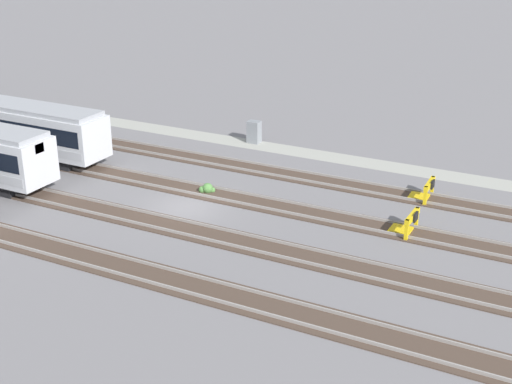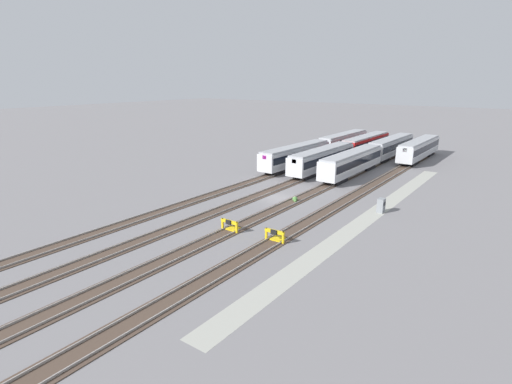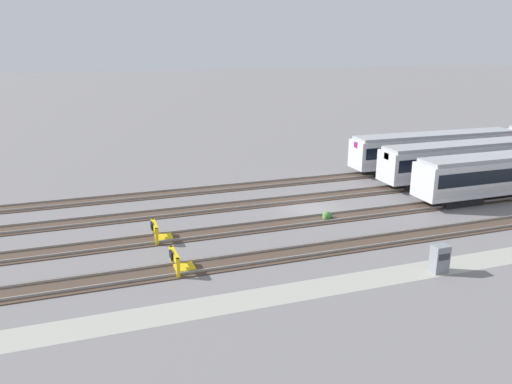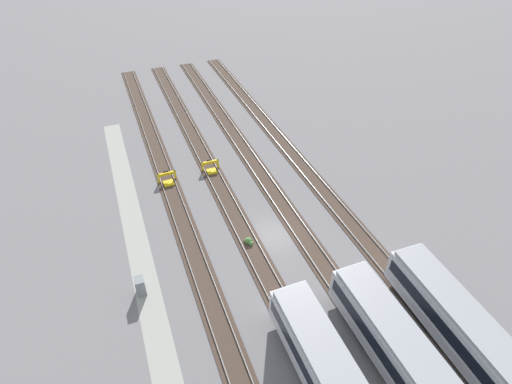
% 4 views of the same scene
% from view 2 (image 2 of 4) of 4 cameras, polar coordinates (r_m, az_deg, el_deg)
% --- Properties ---
extents(ground_plane, '(400.00, 400.00, 0.00)m').
position_cam_2_polar(ground_plane, '(50.03, 3.03, -0.85)').
color(ground_plane, slate).
extents(service_walkway, '(54.00, 2.00, 0.01)m').
position_cam_2_polar(service_walkway, '(44.97, 15.96, -3.39)').
color(service_walkway, '#9E9E93').
rests_on(service_walkway, ground).
extents(rail_track_nearest, '(90.00, 2.23, 0.21)m').
position_cam_2_polar(rail_track_nearest, '(46.56, 10.79, -2.34)').
color(rail_track_nearest, '#47382D').
rests_on(rail_track_nearest, ground).
extents(rail_track_near_inner, '(90.00, 2.24, 0.21)m').
position_cam_2_polar(rail_track_near_inner, '(48.76, 5.49, -1.29)').
color(rail_track_near_inner, '#47382D').
rests_on(rail_track_near_inner, ground).
extents(rail_track_middle, '(90.00, 2.24, 0.21)m').
position_cam_2_polar(rail_track_middle, '(51.36, 0.70, -0.34)').
color(rail_track_middle, '#47382D').
rests_on(rail_track_middle, ground).
extents(rail_track_far_inner, '(90.00, 2.23, 0.21)m').
position_cam_2_polar(rail_track_far_inner, '(54.29, -3.60, 0.52)').
color(rail_track_far_inner, '#47382D').
rests_on(rail_track_far_inner, ground).
extents(subway_car_front_row_leftmost, '(18.02, 2.94, 3.70)m').
position_cam_2_polar(subway_car_front_row_leftmost, '(82.26, 15.43, 6.63)').
color(subway_car_front_row_leftmost, '#B71414').
rests_on(subway_car_front_row_leftmost, ground).
extents(subway_car_front_row_left_inner, '(18.03, 3.03, 3.70)m').
position_cam_2_polar(subway_car_front_row_left_inner, '(80.58, 18.76, 6.19)').
color(subway_car_front_row_left_inner, silver).
rests_on(subway_car_front_row_left_inner, ground).
extents(subway_car_front_row_centre, '(18.01, 2.91, 3.70)m').
position_cam_2_polar(subway_car_front_row_centre, '(63.24, 13.56, 4.15)').
color(subway_car_front_row_centre, silver).
rests_on(subway_car_front_row_centre, ground).
extents(subway_car_front_row_right_inner, '(18.02, 2.94, 3.70)m').
position_cam_2_polar(subway_car_front_row_right_inner, '(79.58, 22.26, 5.74)').
color(subway_car_front_row_right_inner, silver).
rests_on(subway_car_front_row_right_inner, ground).
extents(subway_car_front_row_rightmost, '(18.01, 2.87, 3.70)m').
position_cam_2_polar(subway_car_front_row_rightmost, '(84.48, 12.40, 7.06)').
color(subway_car_front_row_rightmost, silver).
rests_on(subway_car_front_row_rightmost, ground).
extents(subway_car_back_row_leftmost, '(18.00, 2.84, 3.70)m').
position_cam_2_polar(subway_car_back_row_leftmost, '(65.27, 9.48, 4.73)').
color(subway_car_back_row_leftmost, silver).
rests_on(subway_car_back_row_leftmost, ground).
extents(subway_car_back_row_centre, '(18.07, 3.28, 3.70)m').
position_cam_2_polar(subway_car_back_row_centre, '(67.58, 5.73, 5.24)').
color(subway_car_back_row_centre, silver).
rests_on(subway_car_back_row_centre, ground).
extents(bumper_stop_nearest_track, '(1.37, 2.01, 1.22)m').
position_cam_2_polar(bumper_stop_nearest_track, '(36.75, 2.87, -6.26)').
color(bumper_stop_nearest_track, gold).
rests_on(bumper_stop_nearest_track, ground).
extents(bumper_stop_near_inner_track, '(1.35, 2.00, 1.22)m').
position_cam_2_polar(bumper_stop_near_inner_track, '(39.21, -3.57, -4.83)').
color(bumper_stop_near_inner_track, gold).
rests_on(bumper_stop_near_inner_track, ground).
extents(electrical_cabinet, '(0.90, 0.73, 1.60)m').
position_cam_2_polar(electrical_cabinet, '(46.49, 17.44, -1.85)').
color(electrical_cabinet, gray).
rests_on(electrical_cabinet, ground).
extents(weed_clump, '(0.92, 0.70, 0.64)m').
position_cam_2_polar(weed_clump, '(48.78, 5.61, -1.05)').
color(weed_clump, '#4C7F3D').
rests_on(weed_clump, ground).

